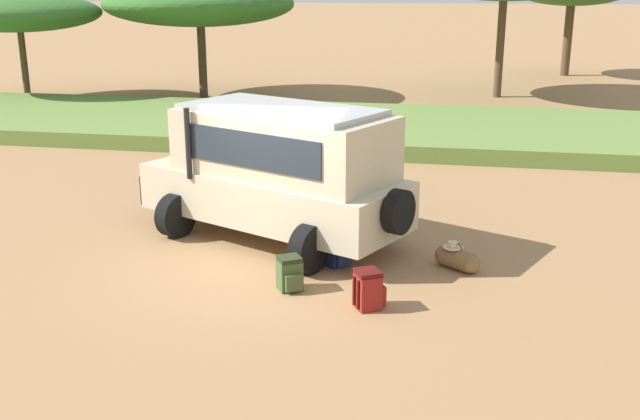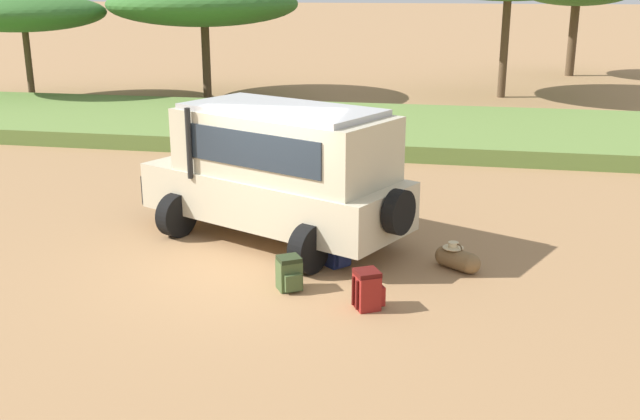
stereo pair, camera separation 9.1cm
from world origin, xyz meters
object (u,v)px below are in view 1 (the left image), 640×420
(duffel_bag_low_black_case, at_px, (457,259))
(acacia_tree_far_left, at_px, (18,13))
(backpack_near_rear_wheel, at_px, (368,290))
(backpack_beside_front_wheel, at_px, (338,249))
(backpack_cluster_center, at_px, (290,274))
(acacia_tree_left_mid, at_px, (200,4))
(safari_vehicle, at_px, (277,170))

(duffel_bag_low_black_case, distance_m, acacia_tree_far_left, 22.82)
(backpack_near_rear_wheel, xyz_separation_m, duffel_bag_low_black_case, (1.23, 1.79, -0.10))
(backpack_beside_front_wheel, height_order, backpack_cluster_center, backpack_beside_front_wheel)
(acacia_tree_far_left, bearing_deg, acacia_tree_left_mid, 19.10)
(safari_vehicle, height_order, duffel_bag_low_black_case, safari_vehicle)
(acacia_tree_left_mid, bearing_deg, acacia_tree_far_left, -160.90)
(safari_vehicle, distance_m, backpack_beside_front_wheel, 1.97)
(safari_vehicle, xyz_separation_m, backpack_cluster_center, (0.73, -2.23, -1.04))
(backpack_beside_front_wheel, height_order, acacia_tree_left_mid, acacia_tree_left_mid)
(backpack_near_rear_wheel, height_order, acacia_tree_left_mid, acacia_tree_left_mid)
(backpack_cluster_center, relative_size, acacia_tree_left_mid, 0.07)
(duffel_bag_low_black_case, height_order, acacia_tree_far_left, acacia_tree_far_left)
(safari_vehicle, xyz_separation_m, acacia_tree_left_mid, (-7.17, 16.41, 2.36))
(safari_vehicle, relative_size, acacia_tree_left_mid, 0.67)
(backpack_cluster_center, distance_m, acacia_tree_far_left, 22.03)
(backpack_beside_front_wheel, height_order, backpack_near_rear_wheel, backpack_beside_front_wheel)
(backpack_beside_front_wheel, relative_size, backpack_cluster_center, 1.14)
(backpack_beside_front_wheel, distance_m, backpack_cluster_center, 1.24)
(backpack_near_rear_wheel, distance_m, acacia_tree_left_mid, 21.43)
(backpack_near_rear_wheel, bearing_deg, acacia_tree_left_mid, 115.65)
(backpack_cluster_center, height_order, acacia_tree_left_mid, acacia_tree_left_mid)
(backpack_near_rear_wheel, xyz_separation_m, acacia_tree_left_mid, (-9.16, 19.08, 3.37))
(safari_vehicle, relative_size, backpack_near_rear_wheel, 9.32)
(backpack_near_rear_wheel, distance_m, duffel_bag_low_black_case, 2.17)
(acacia_tree_far_left, bearing_deg, backpack_near_rear_wheel, -47.15)
(backpack_cluster_center, bearing_deg, backpack_beside_front_wheel, 63.68)
(backpack_cluster_center, relative_size, backpack_near_rear_wheel, 0.92)
(backpack_beside_front_wheel, bearing_deg, backpack_near_rear_wheel, -65.53)
(safari_vehicle, relative_size, backpack_beside_front_wheel, 8.90)
(acacia_tree_left_mid, bearing_deg, backpack_beside_front_wheel, -64.25)
(backpack_beside_front_wheel, relative_size, acacia_tree_left_mid, 0.08)
(duffel_bag_low_black_case, bearing_deg, safari_vehicle, 164.67)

